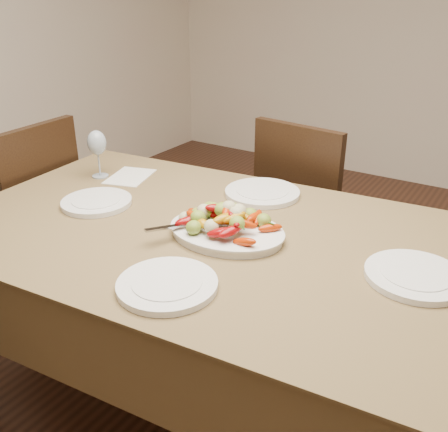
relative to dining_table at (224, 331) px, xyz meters
name	(u,v)px	position (x,y,z in m)	size (l,w,h in m)	color
dining_table	(224,331)	(0.00, 0.00, 0.00)	(1.84, 1.04, 0.76)	brown
chair_far	(314,215)	(-0.05, 0.87, 0.10)	(0.42, 0.42, 0.95)	black
chair_left	(20,221)	(-1.17, 0.06, 0.10)	(0.42, 0.42, 0.95)	black
serving_platter	(227,233)	(0.02, -0.01, 0.39)	(0.36, 0.27, 0.02)	white
roasted_vegetables	(227,217)	(0.02, -0.01, 0.45)	(0.29, 0.20, 0.09)	maroon
serving_spoon	(202,223)	(-0.04, -0.06, 0.43)	(0.28, 0.06, 0.03)	#9EA0A8
plate_left	(97,202)	(-0.51, -0.05, 0.39)	(0.25, 0.25, 0.02)	white
plate_right	(415,276)	(0.57, 0.05, 0.39)	(0.27, 0.27, 0.02)	white
plate_far	(262,193)	(-0.05, 0.35, 0.39)	(0.28, 0.28, 0.02)	white
plate_near	(167,285)	(0.05, -0.34, 0.39)	(0.26, 0.26, 0.02)	white
wine_glass	(98,153)	(-0.71, 0.16, 0.48)	(0.08, 0.08, 0.20)	#8C99A5
menu_card	(130,177)	(-0.60, 0.22, 0.38)	(0.15, 0.21, 0.00)	silver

